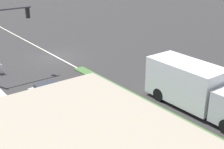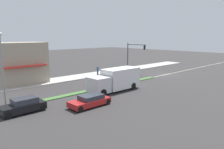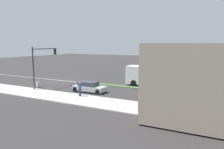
{
  "view_description": "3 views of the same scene",
  "coord_description": "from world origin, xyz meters",
  "views": [
    {
      "loc": [
        13.15,
        26.19,
        9.6
      ],
      "look_at": [
        1.47,
        10.82,
        1.94
      ],
      "focal_mm": 50.0,
      "sensor_mm": 36.0,
      "label": 1
    },
    {
      "loc": [
        -22.13,
        34.42,
        7.09
      ],
      "look_at": [
        1.65,
        11.97,
        1.29
      ],
      "focal_mm": 35.0,
      "sensor_mm": 36.0,
      "label": 2
    },
    {
      "loc": [
        27.95,
        24.42,
        6.12
      ],
      "look_at": [
        -1.14,
        9.16,
        1.47
      ],
      "focal_mm": 35.0,
      "sensor_mm": 36.0,
      "label": 3
    }
  ],
  "objects": [
    {
      "name": "ground_plane",
      "position": [
        0.0,
        18.0,
        0.0
      ],
      "size": [
        160.0,
        160.0,
        0.0
      ],
      "primitive_type": "plane",
      "color": "#333030"
    },
    {
      "name": "sidewalk_right",
      "position": [
        9.0,
        18.5,
        0.06
      ],
      "size": [
        4.0,
        73.0,
        0.12
      ],
      "primitive_type": "cube",
      "color": "#B2AFA8",
      "rests_on": "ground"
    },
    {
      "name": "lane_marking_center",
      "position": [
        0.0,
        0.0,
        0.0
      ],
      "size": [
        0.16,
        60.0,
        0.01
      ],
      "primitive_type": "cube",
      "color": "beige",
      "rests_on": "ground"
    },
    {
      "name": "building_corner_store",
      "position": [
        10.67,
        22.47,
        3.14
      ],
      "size": [
        5.5,
        7.34,
        6.04
      ],
      "color": "tan",
      "rests_on": "sidewalk_right"
    },
    {
      "name": "traffic_signal_main",
      "position": [
        6.12,
        2.04,
        3.9
      ],
      "size": [
        4.59,
        0.34,
        5.6
      ],
      "color": "#333338",
      "rests_on": "sidewalk_right"
    },
    {
      "name": "pedestrian",
      "position": [
        7.84,
        9.69,
        1.01
      ],
      "size": [
        0.34,
        0.34,
        1.68
      ],
      "color": "#282D42",
      "rests_on": "sidewalk_right"
    },
    {
      "name": "warning_aframe_sign",
      "position": [
        5.89,
        1.01,
        0.43
      ],
      "size": [
        0.45,
        0.53,
        0.84
      ],
      "color": "silver",
      "rests_on": "ground"
    },
    {
      "name": "delivery_truck",
      "position": [
        -2.2,
        14.9,
        1.47
      ],
      "size": [
        2.44,
        7.5,
        2.87
      ],
      "color": "silver",
      "rests_on": "ground"
    },
    {
      "name": "sedan_silver",
      "position": [
        5.0,
        9.1,
        0.62
      ],
      "size": [
        1.86,
        4.26,
        1.31
      ],
      "color": "#B7BABF",
      "rests_on": "ground"
    },
    {
      "name": "hatchback_red",
      "position": [
        -5.0,
        21.34,
        0.57
      ],
      "size": [
        1.88,
        4.32,
        1.16
      ],
      "color": "#AD1E1E",
      "rests_on": "ground"
    }
  ]
}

